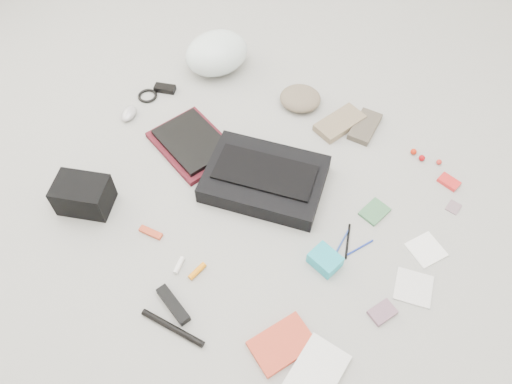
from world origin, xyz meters
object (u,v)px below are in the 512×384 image
Objects in this scene: laptop at (192,141)px; accordion_wallet at (325,260)px; book_red at (282,344)px; bike_helmet at (217,53)px; messenger_bag at (265,179)px; camera_bag at (83,195)px.

laptop is 0.77m from accordion_wallet.
book_red is 0.35m from accordion_wallet.
bike_helmet reaches higher than book_red.
messenger_bag is at bearing 152.26° from book_red.
laptop is (-0.37, -0.01, -0.00)m from messenger_bag.
accordion_wallet reaches higher than laptop.
book_red is at bearing -67.80° from messenger_bag.
laptop is 0.98× the size of bike_helmet.
messenger_bag is 0.42m from accordion_wallet.
laptop is at bearing 170.30° from book_red.
camera_bag is at bearing -61.21° from bike_helmet.
bike_helmet reaches higher than messenger_bag.
messenger_bag is 1.51× the size of bike_helmet.
camera_bag reaches higher than laptop.
messenger_bag is at bearing 18.22° from camera_bag.
book_red is at bearing -72.49° from accordion_wallet.
accordion_wallet is at bearing -41.26° from messenger_bag.
camera_bag reaches higher than accordion_wallet.
camera_bag reaches higher than messenger_bag.
camera_bag is 0.96m from accordion_wallet.
messenger_bag reaches higher than laptop.
bike_helmet is at bearing 131.86° from laptop.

